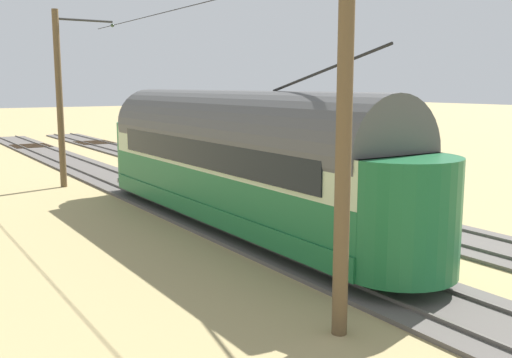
{
  "coord_description": "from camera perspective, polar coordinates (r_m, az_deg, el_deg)",
  "views": [
    {
      "loc": [
        11.57,
        13.75,
        4.46
      ],
      "look_at": [
        2.59,
        -0.18,
        1.81
      ],
      "focal_mm": 41.23,
      "sensor_mm": 36.0,
      "label": 1
    }
  ],
  "objects": [
    {
      "name": "overhead_wire_run",
      "position": [
        19.96,
        -5.44,
        16.69
      ],
      "size": [
        2.51,
        22.52,
        0.18
      ],
      "color": "black",
      "rests_on": "ground"
    },
    {
      "name": "catenary_pole_mid_near",
      "position": [
        10.26,
        8.84,
        6.32
      ],
      "size": [
        2.71,
        0.28,
        7.65
      ],
      "color": "brown",
      "rests_on": "ground"
    },
    {
      "name": "track_adjacent_siding",
      "position": [
        17.39,
        0.46,
        -5.58
      ],
      "size": [
        2.8,
        80.0,
        0.18
      ],
      "color": "#56514C",
      "rests_on": "ground"
    },
    {
      "name": "ground_plane",
      "position": [
        18.52,
        7.08,
        -4.91
      ],
      "size": [
        220.0,
        220.0,
        0.0
      ],
      "primitive_type": "plane",
      "color": "tan"
    },
    {
      "name": "track_streetcar_siding",
      "position": [
        20.27,
        11.61,
        -3.65
      ],
      "size": [
        2.8,
        80.0,
        0.18
      ],
      "color": "#56514C",
      "rests_on": "ground"
    },
    {
      "name": "vintage_streetcar",
      "position": [
        18.17,
        -2.0,
        2.12
      ],
      "size": [
        2.65,
        16.23,
        5.18
      ],
      "color": "#196033",
      "rests_on": "ground"
    },
    {
      "name": "catenary_pole_foreground",
      "position": [
        27.06,
        -18.41,
        7.63
      ],
      "size": [
        2.71,
        0.28,
        7.65
      ],
      "color": "brown",
      "rests_on": "ground"
    },
    {
      "name": "switch_stand",
      "position": [
        31.7,
        -3.08,
        2.27
      ],
      "size": [
        0.5,
        0.3,
        1.24
      ],
      "color": "black",
      "rests_on": "ground"
    }
  ]
}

